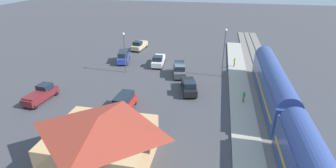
# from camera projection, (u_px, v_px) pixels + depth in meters

# --- Properties ---
(ground_plane) EXTENTS (200.00, 200.00, 0.00)m
(ground_plane) POSITION_uv_depth(u_px,v_px,m) (179.00, 77.00, 43.74)
(ground_plane) COLOR #424247
(railway_track) EXTENTS (4.80, 70.00, 0.30)m
(railway_track) POSITION_uv_depth(u_px,v_px,m) (264.00, 83.00, 41.22)
(railway_track) COLOR slate
(railway_track) RESTS_ON ground
(platform) EXTENTS (3.20, 46.00, 0.30)m
(platform) POSITION_uv_depth(u_px,v_px,m) (239.00, 81.00, 41.90)
(platform) COLOR #A8A399
(platform) RESTS_ON ground
(station_building) EXTENTS (10.04, 8.44, 5.21)m
(station_building) POSITION_uv_depth(u_px,v_px,m) (101.00, 139.00, 23.78)
(station_building) COLOR tan
(station_building) RESTS_ON ground
(pedestrian_on_platform) EXTENTS (0.36, 0.36, 1.71)m
(pedestrian_on_platform) POSITION_uv_depth(u_px,v_px,m) (244.00, 96.00, 34.72)
(pedestrian_on_platform) COLOR brown
(pedestrian_on_platform) RESTS_ON platform
(pedestrian_waiting_far) EXTENTS (0.36, 0.36, 1.71)m
(pedestrian_waiting_far) POSITION_uv_depth(u_px,v_px,m) (235.00, 62.00, 47.18)
(pedestrian_waiting_far) COLOR brown
(pedestrian_waiting_far) RESTS_ON platform
(pickup_tan) EXTENTS (2.55, 5.59, 2.14)m
(pickup_tan) POSITION_uv_depth(u_px,v_px,m) (139.00, 45.00, 57.78)
(pickup_tan) COLOR #C6B284
(pickup_tan) RESTS_ON ground
(suv_blue) EXTENTS (3.08, 5.23, 2.22)m
(suv_blue) POSITION_uv_depth(u_px,v_px,m) (123.00, 57.00, 50.09)
(suv_blue) COLOR #283D9E
(suv_blue) RESTS_ON ground
(suv_charcoal) EXTENTS (2.90, 5.19, 2.22)m
(suv_charcoal) POSITION_uv_depth(u_px,v_px,m) (179.00, 70.00, 43.89)
(suv_charcoal) COLOR #47494F
(suv_charcoal) RESTS_ON ground
(pickup_black) EXTENTS (3.14, 5.70, 2.14)m
(pickup_black) POSITION_uv_depth(u_px,v_px,m) (189.00, 86.00, 38.16)
(pickup_black) COLOR black
(pickup_black) RESTS_ON ground
(pickup_maroon) EXTENTS (2.46, 5.56, 2.14)m
(pickup_maroon) POSITION_uv_depth(u_px,v_px,m) (41.00, 94.00, 35.76)
(pickup_maroon) COLOR maroon
(pickup_maroon) RESTS_ON ground
(pickup_white) EXTENTS (2.36, 5.53, 2.14)m
(pickup_white) POSITION_uv_depth(u_px,v_px,m) (158.00, 60.00, 48.54)
(pickup_white) COLOR white
(pickup_white) RESTS_ON ground
(suv_red) EXTENTS (2.27, 5.02, 2.22)m
(suv_red) POSITION_uv_depth(u_px,v_px,m) (124.00, 103.00, 33.30)
(suv_red) COLOR red
(suv_red) RESTS_ON ground
(light_pole_near_platform) EXTENTS (0.44, 0.44, 8.34)m
(light_pole_near_platform) POSITION_uv_depth(u_px,v_px,m) (224.00, 48.00, 41.85)
(light_pole_near_platform) COLOR #515156
(light_pole_near_platform) RESTS_ON ground
(light_pole_lot_center) EXTENTS (0.44, 0.44, 7.25)m
(light_pole_lot_center) POSITION_uv_depth(u_px,v_px,m) (124.00, 48.00, 43.78)
(light_pole_lot_center) COLOR #515156
(light_pole_lot_center) RESTS_ON ground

